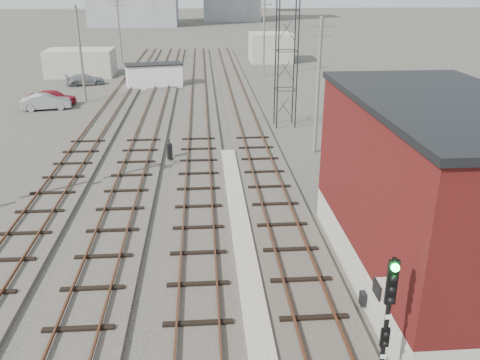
{
  "coord_description": "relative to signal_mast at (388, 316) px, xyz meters",
  "views": [
    {
      "loc": [
        -1.14,
        -4.94,
        11.12
      ],
      "look_at": [
        0.55,
        17.58,
        2.2
      ],
      "focal_mm": 38.0,
      "sensor_mm": 36.0,
      "label": 1
    }
  ],
  "objects": [
    {
      "name": "platform_curb",
      "position": [
        -3.2,
        7.88,
        -2.53
      ],
      "size": [
        0.9,
        28.0,
        0.26
      ],
      "primitive_type": "cube",
      "color": "gray",
      "rests_on": "ground"
    },
    {
      "name": "track_right",
      "position": [
        -1.2,
        32.88,
        -2.56
      ],
      "size": [
        3.2,
        90.0,
        0.39
      ],
      "color": "#332D28",
      "rests_on": "ground"
    },
    {
      "name": "track_mid_left",
      "position": [
        -9.2,
        32.88,
        -2.56
      ],
      "size": [
        3.2,
        90.0,
        0.39
      ],
      "color": "#332D28",
      "rests_on": "ground"
    },
    {
      "name": "shed_left",
      "position": [
        -19.7,
        53.88,
        -1.06
      ],
      "size": [
        8.0,
        5.0,
        3.2
      ],
      "primitive_type": "cube",
      "color": "gray",
      "rests_on": "ground"
    },
    {
      "name": "car_red",
      "position": [
        -19.01,
        37.78,
        -1.92
      ],
      "size": [
        4.52,
        2.3,
        1.48
      ],
      "primitive_type": "imported",
      "rotation": [
        0.0,
        0.0,
        1.44
      ],
      "color": "maroon",
      "rests_on": "ground"
    },
    {
      "name": "signal_mast",
      "position": [
        0.0,
        0.0,
        0.0
      ],
      "size": [
        0.4,
        0.42,
        4.44
      ],
      "color": "gray",
      "rests_on": "ground"
    },
    {
      "name": "utility_pole_right_a",
      "position": [
        2.8,
        21.88,
        2.13
      ],
      "size": [
        1.8,
        0.24,
        9.0
      ],
      "color": "#595147",
      "rests_on": "ground"
    },
    {
      "name": "car_silver",
      "position": [
        -19.13,
        35.99,
        -1.95
      ],
      "size": [
        4.56,
        2.34,
        1.43
      ],
      "primitive_type": "imported",
      "rotation": [
        0.0,
        0.0,
        1.77
      ],
      "color": "#94969B",
      "rests_on": "ground"
    },
    {
      "name": "track_mid_right",
      "position": [
        -5.2,
        32.88,
        -2.56
      ],
      "size": [
        3.2,
        90.0,
        0.39
      ],
      "color": "#332D28",
      "rests_on": "ground"
    },
    {
      "name": "ground",
      "position": [
        -3.7,
        53.88,
        -2.66
      ],
      "size": [
        320.0,
        320.0,
        0.0
      ],
      "primitive_type": "plane",
      "color": "#282621",
      "rests_on": "ground"
    },
    {
      "name": "car_grey",
      "position": [
        -18.02,
        47.64,
        -2.04
      ],
      "size": [
        4.58,
        2.83,
        1.24
      ],
      "primitive_type": "imported",
      "rotation": [
        0.0,
        0.0,
        1.85
      ],
      "color": "gray",
      "rests_on": "ground"
    },
    {
      "name": "lattice_tower",
      "position": [
        1.8,
        28.88,
        4.84
      ],
      "size": [
        1.6,
        1.6,
        15.0
      ],
      "color": "black",
      "rests_on": "ground"
    },
    {
      "name": "utility_pole_left_b",
      "position": [
        -16.2,
        38.88,
        2.13
      ],
      "size": [
        1.8,
        0.24,
        9.0
      ],
      "color": "#595147",
      "rests_on": "ground"
    },
    {
      "name": "utility_pole_right_b",
      "position": [
        2.8,
        51.88,
        2.13
      ],
      "size": [
        1.8,
        0.24,
        9.0
      ],
      "color": "#595147",
      "rests_on": "ground"
    },
    {
      "name": "brick_building",
      "position": [
        3.8,
        5.87,
        0.97
      ],
      "size": [
        6.54,
        12.2,
        7.22
      ],
      "color": "gray",
      "rests_on": "ground"
    },
    {
      "name": "switch_stand",
      "position": [
        -7.09,
        20.95,
        -2.02
      ],
      "size": [
        0.4,
        0.4,
        1.35
      ],
      "rotation": [
        0.0,
        0.0,
        0.33
      ],
      "color": "black",
      "rests_on": "ground"
    },
    {
      "name": "site_trailer",
      "position": [
        -10.08,
        45.81,
        -1.35
      ],
      "size": [
        6.57,
        3.85,
        2.59
      ],
      "rotation": [
        0.0,
        0.0,
        0.2
      ],
      "color": "white",
      "rests_on": "ground"
    },
    {
      "name": "utility_pole_left_c",
      "position": [
        -16.2,
        63.88,
        2.13
      ],
      "size": [
        1.8,
        0.24,
        9.0
      ],
      "color": "#595147",
      "rests_on": "ground"
    },
    {
      "name": "track_left",
      "position": [
        -13.2,
        32.88,
        -2.56
      ],
      "size": [
        3.2,
        90.0,
        0.39
      ],
      "color": "#332D28",
      "rests_on": "ground"
    },
    {
      "name": "shed_right",
      "position": [
        5.3,
        63.88,
        -0.66
      ],
      "size": [
        6.0,
        6.0,
        4.0
      ],
      "primitive_type": "cube",
      "color": "gray",
      "rests_on": "ground"
    }
  ]
}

